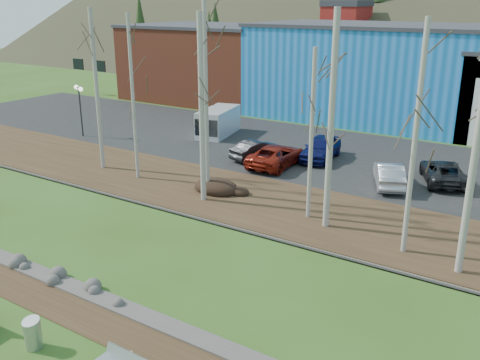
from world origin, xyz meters
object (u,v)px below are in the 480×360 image
Objects in this scene: street_lamp at (79,97)px; car_3 at (389,174)px; car_0 at (257,150)px; car_1 at (277,155)px; litter_bin at (33,335)px; seagull at (127,355)px; car_2 at (321,148)px; car_4 at (443,172)px; van_grey at (217,122)px.

street_lamp is 24.12m from car_3.
car_0 is 2.00m from car_1.
seagull is at bearing 21.85° from litter_bin.
car_3 is (1.55, 19.49, 0.65)m from seagull.
car_2 is (18.38, 4.27, -2.30)m from street_lamp.
car_3 is 0.89× the size of car_4.
car_1 reaches higher than car_0.
van_grey is at bearing 113.35° from litter_bin.
car_2 reaches higher than car_3.
car_4 is (4.01, 21.83, 0.62)m from seagull.
seagull is (2.84, 1.14, -0.28)m from litter_bin.
car_2 reaches higher than car_4.
car_4 is at bearing -10.56° from car_2.
litter_bin is at bearing 178.40° from seagull.
seagull is at bearing -73.11° from van_grey.
car_2 is 8.05m from car_4.
car_1 is (16.65, 1.35, -2.39)m from street_lamp.
car_2 is 6.24m from car_3.
car_3 is 15.91m from van_grey.
car_4 is (8.03, -0.46, -0.13)m from car_2.
van_grey reaches higher than car_2.
street_lamp is 10.76m from van_grey.
car_4 is at bearing -160.53° from car_3.
street_lamp is 1.02× the size of car_0.
street_lamp is at bearing -20.59° from car_3.
street_lamp reaches higher than car_0.
car_1 reaches higher than litter_bin.
seagull is 0.10× the size of car_3.
car_2 is at bearing 92.88° from litter_bin.
seagull is 0.11× the size of street_lamp.
car_2 reaches higher than car_1.
car_0 is 4.26m from car_2.
car_0 is 0.92× the size of car_3.
car_0 is (14.77, 2.02, -2.45)m from street_lamp.
car_0 is at bearing 32.32° from street_lamp.
seagull is at bearing 55.92° from car_4.
car_3 reaches higher than car_0.
car_1 is (-2.90, 20.51, 0.38)m from litter_bin.
litter_bin is at bearing -79.48° from van_grey.
street_lamp is 19.01m from car_2.
van_grey is (-7.95, 4.63, 0.34)m from car_1.
litter_bin is 0.23× the size of street_lamp.
street_lamp is at bearing -174.17° from car_2.
seagull is 22.66m from car_2.
car_3 is at bearing -167.31° from car_0.
car_2 is at bearing 76.77° from seagull.
litter_bin is 0.24× the size of car_0.
car_4 is (6.86, 22.97, 0.33)m from litter_bin.
car_0 is (-7.63, 20.03, 0.60)m from seagull.
litter_bin is 0.18× the size of car_1.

